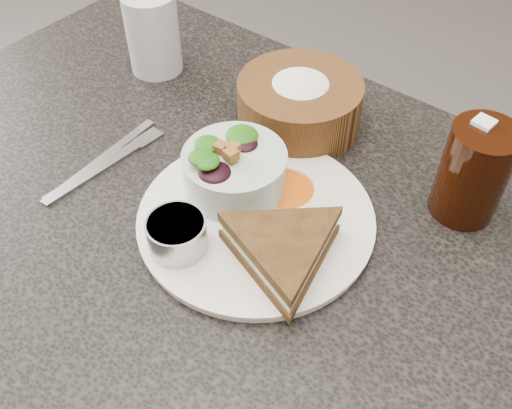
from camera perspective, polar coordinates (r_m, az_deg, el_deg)
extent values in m
cube|color=black|center=(0.98, -3.10, -16.01)|extent=(1.00, 0.70, 0.75)
cylinder|color=silver|center=(0.65, 0.00, -1.46)|extent=(0.27, 0.27, 0.01)
cylinder|color=#9D9EA3|center=(0.61, -7.90, -3.01)|extent=(0.08, 0.08, 0.04)
cone|color=orange|center=(0.67, 3.02, 2.54)|extent=(0.09, 0.09, 0.03)
cube|color=#9C9D9D|center=(0.74, -15.38, 3.53)|extent=(0.03, 0.16, 0.00)
cube|color=#A5A6A8|center=(0.75, -15.22, 4.31)|extent=(0.02, 0.19, 0.00)
cylinder|color=silver|center=(0.88, -10.28, 16.53)|extent=(0.08, 0.08, 0.12)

